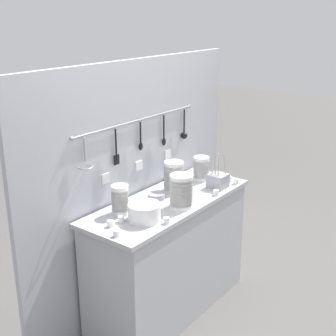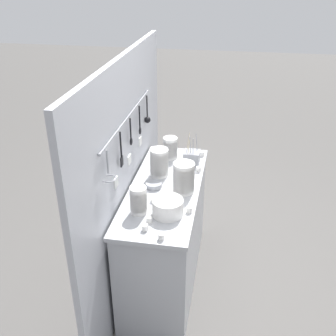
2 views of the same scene
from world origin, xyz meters
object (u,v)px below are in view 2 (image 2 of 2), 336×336
bowl_stack_back_corner (159,162)px  bowl_stack_tall_left (138,200)px  cutlery_caddy (192,157)px  cup_edge_far (189,210)px  cup_beside_plates (153,199)px  bowl_stack_short_front (170,148)px  cup_by_caddy (161,236)px  cup_back_right (198,169)px  steel_mixing_bowl (154,185)px  cup_centre (145,227)px  cup_front_right (202,154)px  plate_stack (168,207)px  cup_mid_row (149,220)px  bowl_stack_nested_right (184,178)px  cup_front_left (194,152)px

bowl_stack_back_corner → bowl_stack_tall_left: 0.55m
cutlery_caddy → cup_edge_far: 0.75m
cup_beside_plates → bowl_stack_short_front: bearing=0.1°
cup_by_caddy → cup_back_right: bearing=-8.2°
steel_mixing_bowl → cup_edge_far: cup_edge_far is taller
bowl_stack_back_corner → cup_centre: size_ratio=5.63×
bowl_stack_tall_left → cup_by_caddy: (-0.26, -0.21, -0.08)m
cup_centre → cup_by_caddy: bearing=-121.1°
steel_mixing_bowl → cutlery_caddy: (0.46, -0.24, 0.04)m
steel_mixing_bowl → cup_front_right: (0.61, -0.31, 0.00)m
cup_edge_far → bowl_stack_tall_left: bearing=100.5°
bowl_stack_short_front → cup_beside_plates: 0.73m
steel_mixing_bowl → cup_back_right: (0.32, -0.31, 0.00)m
cutlery_caddy → cup_edge_far: bearing=-174.3°
bowl_stack_tall_left → plate_stack: bearing=-86.4°
bowl_stack_tall_left → cup_mid_row: bowl_stack_tall_left is taller
steel_mixing_bowl → cup_back_right: size_ratio=3.01×
bowl_stack_tall_left → bowl_stack_nested_right: bearing=-38.9°
steel_mixing_bowl → cup_mid_row: (-0.45, -0.07, 0.00)m
bowl_stack_short_front → cutlery_caddy: bearing=-108.6°
bowl_stack_short_front → cup_by_caddy: 1.15m
cutlery_caddy → cup_front_left: (0.17, -0.00, -0.04)m
bowl_stack_short_front → cup_mid_row: size_ratio=4.67×
bowl_stack_short_front → cup_front_left: size_ratio=4.67×
bowl_stack_nested_right → cup_mid_row: bowl_stack_nested_right is taller
bowl_stack_tall_left → cup_centre: (-0.19, -0.09, -0.08)m
cup_mid_row → cup_by_caddy: bearing=-145.7°
bowl_stack_short_front → cup_beside_plates: bowl_stack_short_front is taller
plate_stack → cup_mid_row: bearing=137.4°
cup_beside_plates → cup_back_right: size_ratio=1.00×
bowl_stack_back_corner → bowl_stack_short_front: size_ratio=1.21×
steel_mixing_bowl → bowl_stack_back_corner: bearing=-1.3°
bowl_stack_nested_right → cup_back_right: bowl_stack_nested_right is taller
cup_centre → cup_beside_plates: size_ratio=1.00×
bowl_stack_tall_left → plate_stack: 0.21m
cup_back_right → cup_centre: bearing=163.4°
cup_centre → cup_front_right: size_ratio=1.00×
steel_mixing_bowl → cup_front_left: bearing=-20.5°
steel_mixing_bowl → cup_by_caddy: 0.64m
bowl_stack_back_corner → cup_mid_row: size_ratio=5.63×
steel_mixing_bowl → cup_back_right: 0.44m
cup_by_caddy → cup_back_right: size_ratio=1.00×
cup_mid_row → cup_back_right: same height
cup_front_right → cup_by_caddy: bearing=173.8°
bowl_stack_nested_right → cup_edge_far: bowl_stack_nested_right is taller
plate_stack → cup_front_right: bearing=-8.5°
bowl_stack_nested_right → cup_centre: (-0.52, 0.18, -0.10)m
cup_front_left → cup_front_right: 0.08m
cutlery_caddy → bowl_stack_tall_left: bearing=161.7°
cup_centre → cup_beside_plates: (0.35, 0.02, 0.00)m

